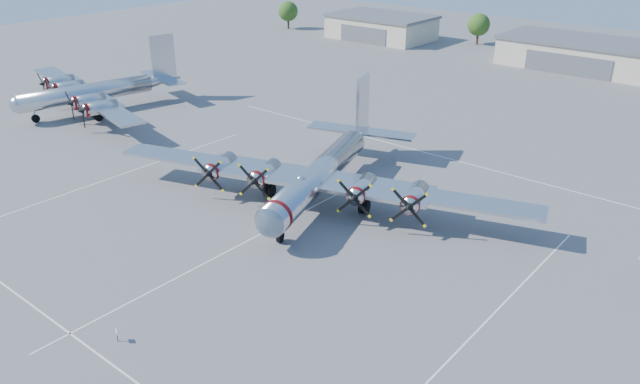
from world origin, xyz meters
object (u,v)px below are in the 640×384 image
Objects in this scene: tree_west at (479,25)px; main_bomber_b29 at (322,197)px; info_placard at (117,333)px; bomber_west at (99,111)px; hangar_west at (381,27)px; tree_far_west at (288,11)px; hangar_center at (582,53)px.

tree_west is 86.61m from main_bomber_b29.
info_placard is (28.35, -110.34, -3.54)m from tree_west.
hangar_west is at bearing 102.14° from bomber_west.
bomber_west is at bearing 159.36° from main_bomber_b29.
tree_far_west reaches higher than info_placard.
main_bomber_b29 is 27.61m from info_placard.
info_placard is (4.08, -27.30, 0.68)m from main_bomber_b29.
tree_west reaches higher than info_placard.
hangar_west reaches higher than info_placard.
hangar_west is 0.52× the size of main_bomber_b29.
hangar_center is 29.63× the size of info_placard.
hangar_center is 75.05m from main_bomber_b29.
hangar_west is at bearing 180.00° from hangar_center.
bomber_west is 56.99m from info_placard.
tree_west is 113.98m from info_placard.
tree_west is at bearing 88.46° from main_bomber_b29.
hangar_center is 70.13m from tree_far_west.
tree_far_west is 122.73m from info_placard.
main_bomber_b29 is at bearing -59.45° from hangar_west.
tree_far_west is (-70.00, -3.96, 1.51)m from hangar_center.
info_placard is (48.35, -102.30, -2.03)m from hangar_west.
bomber_west is (24.58, -68.84, -4.22)m from tree_far_west.
hangar_west is 0.79× the size of hangar_center.
main_bomber_b29 is 45.42× the size of info_placard.
tree_west reaches higher than hangar_center.
tree_west reaches higher than main_bomber_b29.
hangar_west is 113.17m from info_placard.
tree_west is at bearing 88.30° from bomber_west.
main_bomber_b29 reaches higher than info_placard.
tree_far_west reaches higher than bomber_west.
hangar_west and hangar_center have the same top height.
hangar_west is at bearing 102.72° from main_bomber_b29.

